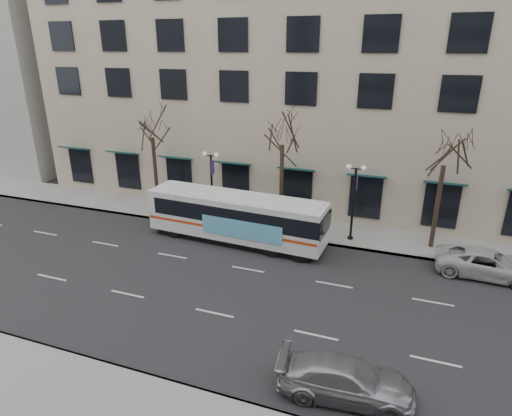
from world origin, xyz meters
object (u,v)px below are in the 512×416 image
at_px(city_bus, 237,217).
at_px(white_pickup, 487,263).
at_px(tree_far_right, 446,150).
at_px(lamp_post_left, 212,183).
at_px(tree_far_mid, 283,131).
at_px(lamp_post_right, 354,199).
at_px(tree_far_left, 151,125).
at_px(silver_car, 346,379).

height_order(city_bus, white_pickup, city_bus).
distance_m(tree_far_right, lamp_post_left, 15.40).
bearing_deg(city_bus, white_pickup, 5.73).
distance_m(tree_far_mid, city_bus, 6.39).
height_order(lamp_post_left, city_bus, lamp_post_left).
relative_size(lamp_post_right, white_pickup, 0.97).
xyz_separation_m(lamp_post_right, city_bus, (-7.03, -2.60, -1.19)).
xyz_separation_m(tree_far_left, silver_car, (16.75, -14.17, -5.97)).
relative_size(tree_far_left, tree_far_mid, 0.98).
distance_m(lamp_post_right, city_bus, 7.58).
bearing_deg(tree_far_left, lamp_post_left, -6.83).
bearing_deg(lamp_post_right, white_pickup, -14.38).
height_order(tree_far_right, lamp_post_left, tree_far_right).
bearing_deg(city_bus, tree_far_mid, 61.16).
bearing_deg(city_bus, lamp_post_right, 23.71).
bearing_deg(silver_car, city_bus, 32.74).
relative_size(lamp_post_left, lamp_post_right, 1.00).
relative_size(lamp_post_right, silver_car, 1.04).
distance_m(lamp_post_right, white_pickup, 8.35).
distance_m(tree_far_right, lamp_post_right, 6.11).
relative_size(tree_far_right, lamp_post_right, 1.55).
distance_m(tree_far_right, white_pickup, 6.84).
distance_m(tree_far_mid, lamp_post_right, 6.41).
bearing_deg(tree_far_mid, city_bus, -122.27).
xyz_separation_m(city_bus, white_pickup, (14.83, 0.60, -1.01)).
bearing_deg(lamp_post_right, tree_far_right, 6.85).
bearing_deg(white_pickup, tree_far_right, 49.33).
height_order(tree_far_right, city_bus, tree_far_right).
height_order(tree_far_right, lamp_post_right, tree_far_right).
height_order(tree_far_left, white_pickup, tree_far_left).
distance_m(tree_far_left, silver_car, 22.74).
distance_m(lamp_post_left, silver_car, 18.08).
bearing_deg(tree_far_right, lamp_post_left, -177.71).
bearing_deg(lamp_post_right, tree_far_mid, 173.17).
xyz_separation_m(city_bus, silver_car, (8.76, -10.98, -1.03)).
distance_m(tree_far_left, lamp_post_left, 6.29).
height_order(tree_far_left, lamp_post_right, tree_far_left).
height_order(tree_far_mid, lamp_post_left, tree_far_mid).
distance_m(lamp_post_left, city_bus, 4.12).
bearing_deg(lamp_post_right, tree_far_left, 177.71).
relative_size(tree_far_mid, tree_far_right, 1.06).
xyz_separation_m(tree_far_right, lamp_post_left, (-14.99, -0.60, -3.48)).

